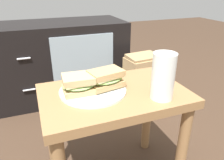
{
  "coord_description": "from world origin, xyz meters",
  "views": [
    {
      "loc": [
        -0.27,
        -0.69,
        0.85
      ],
      "look_at": [
        -0.01,
        0.0,
        0.51
      ],
      "focal_mm": 34.96,
      "sensor_mm": 36.0,
      "label": 1
    }
  ],
  "objects_px": {
    "sandwich_front": "(78,84)",
    "sandwich_back": "(106,78)",
    "plate": "(93,91)",
    "beer_glass": "(163,78)",
    "tv_cabinet": "(62,60)",
    "paper_bag": "(141,83)"
  },
  "relations": [
    {
      "from": "sandwich_front",
      "to": "sandwich_back",
      "type": "bearing_deg",
      "value": 0.75
    },
    {
      "from": "plate",
      "to": "sandwich_back",
      "type": "bearing_deg",
      "value": 0.75
    },
    {
      "from": "sandwich_back",
      "to": "beer_glass",
      "type": "bearing_deg",
      "value": -38.81
    },
    {
      "from": "tv_cabinet",
      "to": "paper_bag",
      "type": "height_order",
      "value": "tv_cabinet"
    },
    {
      "from": "sandwich_back",
      "to": "tv_cabinet",
      "type": "bearing_deg",
      "value": 92.41
    },
    {
      "from": "sandwich_back",
      "to": "beer_glass",
      "type": "xyz_separation_m",
      "value": [
        0.17,
        -0.13,
        0.03
      ]
    },
    {
      "from": "plate",
      "to": "beer_glass",
      "type": "height_order",
      "value": "beer_glass"
    },
    {
      "from": "plate",
      "to": "sandwich_back",
      "type": "height_order",
      "value": "sandwich_back"
    },
    {
      "from": "tv_cabinet",
      "to": "beer_glass",
      "type": "bearing_deg",
      "value": -79.03
    },
    {
      "from": "plate",
      "to": "sandwich_front",
      "type": "xyz_separation_m",
      "value": [
        -0.05,
        -0.0,
        0.04
      ]
    },
    {
      "from": "beer_glass",
      "to": "paper_bag",
      "type": "relative_size",
      "value": 0.42
    },
    {
      "from": "plate",
      "to": "sandwich_front",
      "type": "height_order",
      "value": "sandwich_front"
    },
    {
      "from": "sandwich_front",
      "to": "sandwich_back",
      "type": "height_order",
      "value": "sandwich_back"
    },
    {
      "from": "plate",
      "to": "paper_bag",
      "type": "distance_m",
      "value": 0.76
    },
    {
      "from": "sandwich_back",
      "to": "paper_bag",
      "type": "xyz_separation_m",
      "value": [
        0.44,
        0.5,
        -0.31
      ]
    },
    {
      "from": "tv_cabinet",
      "to": "beer_glass",
      "type": "distance_m",
      "value": 1.1
    },
    {
      "from": "tv_cabinet",
      "to": "sandwich_back",
      "type": "distance_m",
      "value": 0.95
    },
    {
      "from": "tv_cabinet",
      "to": "plate",
      "type": "bearing_deg",
      "value": -90.95
    },
    {
      "from": "tv_cabinet",
      "to": "sandwich_back",
      "type": "xyz_separation_m",
      "value": [
        0.04,
        -0.92,
        0.22
      ]
    },
    {
      "from": "plate",
      "to": "paper_bag",
      "type": "bearing_deg",
      "value": 45.59
    },
    {
      "from": "sandwich_front",
      "to": "sandwich_back",
      "type": "relative_size",
      "value": 0.82
    },
    {
      "from": "plate",
      "to": "sandwich_back",
      "type": "relative_size",
      "value": 1.69
    }
  ]
}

